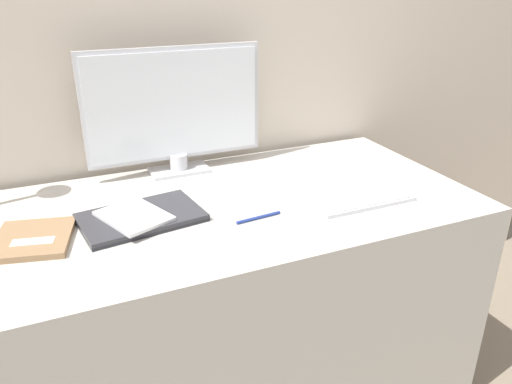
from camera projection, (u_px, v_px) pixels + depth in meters
wall_back at (174, 27)px, 1.64m from camera, size 3.60×0.05×2.40m
desk at (225, 306)px, 1.62m from camera, size 1.51×0.74×0.74m
monitor at (175, 110)px, 1.62m from camera, size 0.59×0.11×0.42m
keyboard at (362, 200)px, 1.48m from camera, size 0.31×0.11×0.01m
laptop at (141, 217)px, 1.37m from camera, size 0.34×0.24×0.02m
ereader at (134, 216)px, 1.34m from camera, size 0.20×0.23×0.01m
notebook at (33, 239)px, 1.26m from camera, size 0.23×0.24×0.02m
pen at (259, 217)px, 1.38m from camera, size 0.14×0.02×0.01m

